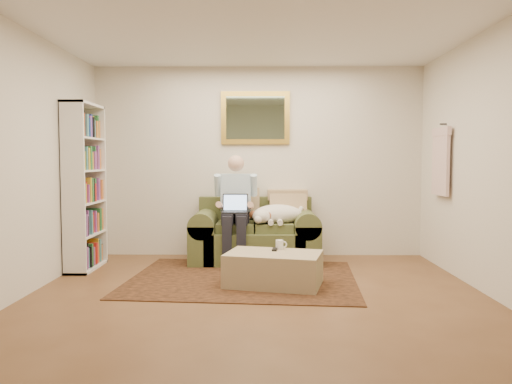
{
  "coord_description": "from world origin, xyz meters",
  "views": [
    {
      "loc": [
        0.04,
        -4.4,
        1.31
      ],
      "look_at": [
        -0.02,
        1.39,
        0.95
      ],
      "focal_mm": 35.0,
      "sensor_mm": 36.0,
      "label": 1
    }
  ],
  "objects_px": {
    "sofa": "(255,240)",
    "ottoman": "(274,269)",
    "seated_man": "(235,210)",
    "sleeping_dog": "(278,214)",
    "bookshelf": "(85,187)",
    "laptop": "(235,208)",
    "coffee_mug": "(279,245)"
  },
  "relations": [
    {
      "from": "coffee_mug",
      "to": "bookshelf",
      "type": "height_order",
      "value": "bookshelf"
    },
    {
      "from": "seated_man",
      "to": "sofa",
      "type": "bearing_deg",
      "value": 31.45
    },
    {
      "from": "ottoman",
      "to": "coffee_mug",
      "type": "relative_size",
      "value": 9.68
    },
    {
      "from": "laptop",
      "to": "coffee_mug",
      "type": "height_order",
      "value": "laptop"
    },
    {
      "from": "laptop",
      "to": "sofa",
      "type": "bearing_deg",
      "value": 41.02
    },
    {
      "from": "sofa",
      "to": "ottoman",
      "type": "distance_m",
      "value": 1.3
    },
    {
      "from": "seated_man",
      "to": "ottoman",
      "type": "bearing_deg",
      "value": -67.65
    },
    {
      "from": "sleeping_dog",
      "to": "ottoman",
      "type": "distance_m",
      "value": 1.28
    },
    {
      "from": "laptop",
      "to": "coffee_mug",
      "type": "distance_m",
      "value": 1.05
    },
    {
      "from": "sleeping_dog",
      "to": "bookshelf",
      "type": "height_order",
      "value": "bookshelf"
    },
    {
      "from": "sofa",
      "to": "bookshelf",
      "type": "relative_size",
      "value": 0.82
    },
    {
      "from": "sofa",
      "to": "ottoman",
      "type": "xyz_separation_m",
      "value": [
        0.21,
        -1.27,
        -0.11
      ]
    },
    {
      "from": "laptop",
      "to": "bookshelf",
      "type": "xyz_separation_m",
      "value": [
        -1.81,
        -0.23,
        0.27
      ]
    },
    {
      "from": "sofa",
      "to": "coffee_mug",
      "type": "xyz_separation_m",
      "value": [
        0.28,
        -1.07,
        0.12
      ]
    },
    {
      "from": "sofa",
      "to": "seated_man",
      "type": "xyz_separation_m",
      "value": [
        -0.25,
        -0.15,
        0.41
      ]
    },
    {
      "from": "coffee_mug",
      "to": "laptop",
      "type": "bearing_deg",
      "value": 121.8
    },
    {
      "from": "ottoman",
      "to": "coffee_mug",
      "type": "height_order",
      "value": "coffee_mug"
    },
    {
      "from": "ottoman",
      "to": "coffee_mug",
      "type": "xyz_separation_m",
      "value": [
        0.07,
        0.21,
        0.23
      ]
    },
    {
      "from": "sofa",
      "to": "laptop",
      "type": "xyz_separation_m",
      "value": [
        -0.25,
        -0.22,
        0.44
      ]
    },
    {
      "from": "sofa",
      "to": "seated_man",
      "type": "height_order",
      "value": "seated_man"
    },
    {
      "from": "seated_man",
      "to": "coffee_mug",
      "type": "height_order",
      "value": "seated_man"
    },
    {
      "from": "seated_man",
      "to": "sleeping_dog",
      "type": "relative_size",
      "value": 2.04
    },
    {
      "from": "seated_man",
      "to": "laptop",
      "type": "bearing_deg",
      "value": -90.0
    },
    {
      "from": "laptop",
      "to": "coffee_mug",
      "type": "bearing_deg",
      "value": -58.2
    },
    {
      "from": "laptop",
      "to": "coffee_mug",
      "type": "relative_size",
      "value": 3.2
    },
    {
      "from": "ottoman",
      "to": "bookshelf",
      "type": "bearing_deg",
      "value": 160.04
    },
    {
      "from": "laptop",
      "to": "ottoman",
      "type": "distance_m",
      "value": 1.28
    },
    {
      "from": "laptop",
      "to": "bookshelf",
      "type": "distance_m",
      "value": 1.85
    },
    {
      "from": "coffee_mug",
      "to": "bookshelf",
      "type": "xyz_separation_m",
      "value": [
        -2.34,
        0.62,
        0.6
      ]
    },
    {
      "from": "sleeping_dog",
      "to": "ottoman",
      "type": "bearing_deg",
      "value": -93.91
    },
    {
      "from": "seated_man",
      "to": "sleeping_dog",
      "type": "xyz_separation_m",
      "value": [
        0.54,
        0.07,
        -0.06
      ]
    },
    {
      "from": "ottoman",
      "to": "sleeping_dog",
      "type": "bearing_deg",
      "value": 86.09
    }
  ]
}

